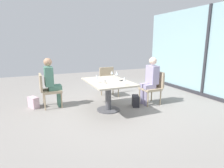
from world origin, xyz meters
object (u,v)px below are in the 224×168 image
dining_table_main (108,88)px  handbag_1 (33,102)px  wine_glass_2 (112,72)px  handbag_0 (136,101)px  cell_phone_on_table (122,80)px  chair_far_left (108,80)px  wine_glass_3 (124,79)px  coffee_cup (104,81)px  chair_front_left (48,88)px  chair_near_window (153,86)px  wine_glass_1 (117,73)px  person_front_left (52,80)px  person_near_window (150,78)px  wine_glass_0 (97,77)px

dining_table_main → handbag_1: size_ratio=4.58×
wine_glass_2 → dining_table_main: bearing=-34.4°
wine_glass_2 → handbag_0: wine_glass_2 is taller
wine_glass_2 → cell_phone_on_table: (0.49, 0.05, -0.13)m
chair_far_left → wine_glass_3: bearing=-11.9°
coffee_cup → handbag_1: bearing=-127.3°
chair_front_left → wine_glass_3: size_ratio=4.70×
chair_front_left → cell_phone_on_table: chair_front_left is taller
chair_near_window → coffee_cup: chair_near_window is taller
dining_table_main → chair_near_window: bearing=90.0°
dining_table_main → cell_phone_on_table: bearing=76.5°
chair_front_left → wine_glass_2: 1.69m
chair_front_left → handbag_0: chair_front_left is taller
coffee_cup → cell_phone_on_table: (-0.12, 0.51, -0.04)m
chair_near_window → handbag_0: bearing=-88.6°
wine_glass_3 → chair_front_left: bearing=-133.1°
wine_glass_1 → person_front_left: bearing=-110.8°
dining_table_main → chair_front_left: bearing=-122.0°
chair_near_window → wine_glass_1: 1.07m
person_near_window → coffee_cup: 1.40m
wine_glass_2 → coffee_cup: 0.76m
cell_phone_on_table → wine_glass_2: bearing=160.0°
dining_table_main → coffee_cup: size_ratio=15.27×
dining_table_main → wine_glass_3: bearing=15.2°
wine_glass_3 → wine_glass_0: bearing=-135.3°
chair_front_left → cell_phone_on_table: (0.90, 1.65, 0.24)m
person_near_window → wine_glass_2: (-0.41, -0.93, 0.16)m
person_near_window → chair_near_window: bearing=90.0°
wine_glass_3 → coffee_cup: 0.49m
chair_far_left → wine_glass_0: wine_glass_0 is taller
person_front_left → handbag_0: size_ratio=4.20×
chair_front_left → handbag_1: chair_front_left is taller
chair_near_window → wine_glass_2: 1.17m
dining_table_main → chair_near_window: 1.32m
handbag_1 → wine_glass_3: bearing=24.0°
dining_table_main → wine_glass_2: bearing=145.6°
chair_near_window → cell_phone_on_table: size_ratio=6.04×
cell_phone_on_table → wine_glass_0: bearing=-116.2°
wine_glass_3 → handbag_1: wine_glass_3 is taller
chair_near_window → person_near_window: size_ratio=0.69×
chair_front_left → wine_glass_0: 1.40m
wine_glass_3 → coffee_cup: size_ratio=2.06×
dining_table_main → coffee_cup: bearing=-42.2°
wine_glass_1 → handbag_0: (0.25, 0.43, -0.72)m
wine_glass_2 → handbag_1: bearing=-105.3°
chair_far_left → wine_glass_1: 1.07m
person_front_left → wine_glass_1: 1.66m
handbag_0 → wine_glass_3: bearing=-26.3°
dining_table_main → person_front_left: (-0.82, -1.21, 0.14)m
wine_glass_2 → chair_front_left: bearing=-104.7°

